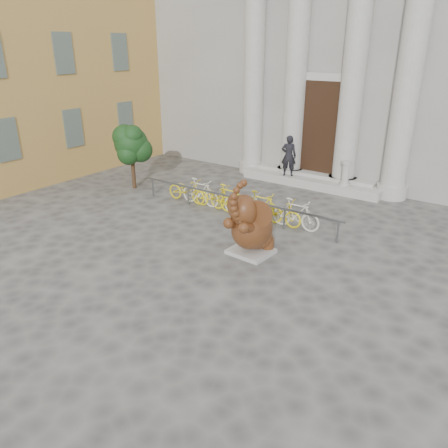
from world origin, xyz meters
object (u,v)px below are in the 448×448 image
Objects in this scene: elephant_statue at (251,227)px; bike_rack at (237,200)px; pedestrian at (289,156)px; tree at (131,144)px.

bike_rack is (-2.07, 2.39, -0.33)m from elephant_statue.
tree is at bearing 19.42° from pedestrian.
bike_rack is 3.04× the size of tree.
elephant_statue is 0.28× the size of bike_rack.
elephant_statue is at bearing -49.05° from bike_rack.
pedestrian is (-2.29, 6.63, 0.39)m from elephant_statue.
tree is 1.54× the size of pedestrian.
tree is at bearing 179.85° from bike_rack.
tree is (-7.16, 2.40, 1.01)m from elephant_statue.
bike_rack is 4.66× the size of pedestrian.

